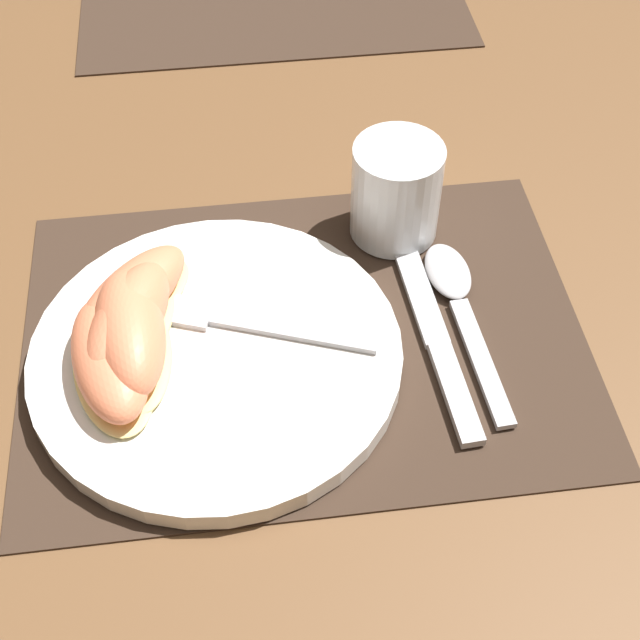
{
  "coord_description": "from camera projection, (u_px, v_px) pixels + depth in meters",
  "views": [
    {
      "loc": [
        -0.04,
        -0.42,
        0.51
      ],
      "look_at": [
        0.01,
        -0.01,
        0.02
      ],
      "focal_mm": 50.0,
      "sensor_mm": 36.0,
      "label": 1
    }
  ],
  "objects": [
    {
      "name": "ground_plane",
      "position": [
        304.0,
        336.0,
        0.66
      ],
      "size": [
        3.0,
        3.0,
        0.0
      ],
      "primitive_type": "plane",
      "color": "brown"
    },
    {
      "name": "placemat",
      "position": [
        304.0,
        335.0,
        0.66
      ],
      "size": [
        0.41,
        0.3,
        0.0
      ],
      "color": "#38281E",
      "rests_on": "ground_plane"
    },
    {
      "name": "plate",
      "position": [
        217.0,
        355.0,
        0.63
      ],
      "size": [
        0.27,
        0.27,
        0.02
      ],
      "color": "white",
      "rests_on": "placemat"
    },
    {
      "name": "juice_glass",
      "position": [
        396.0,
        196.0,
        0.7
      ],
      "size": [
        0.07,
        0.07,
        0.08
      ],
      "color": "silver",
      "rests_on": "placemat"
    },
    {
      "name": "knife",
      "position": [
        433.0,
        329.0,
        0.66
      ],
      "size": [
        0.03,
        0.22,
        0.01
      ],
      "color": "#BCBCC1",
      "rests_on": "placemat"
    },
    {
      "name": "spoon",
      "position": [
        456.0,
        294.0,
        0.68
      ],
      "size": [
        0.04,
        0.18,
        0.01
      ],
      "color": "#BCBCC1",
      "rests_on": "placemat"
    },
    {
      "name": "fork",
      "position": [
        222.0,
        318.0,
        0.64
      ],
      "size": [
        0.19,
        0.09,
        0.0
      ],
      "color": "#BCBCC1",
      "rests_on": "plate"
    },
    {
      "name": "citrus_wedge_0",
      "position": [
        133.0,
        297.0,
        0.64
      ],
      "size": [
        0.11,
        0.12,
        0.03
      ],
      "color": "#F4DB84",
      "rests_on": "plate"
    },
    {
      "name": "citrus_wedge_1",
      "position": [
        129.0,
        324.0,
        0.62
      ],
      "size": [
        0.09,
        0.12,
        0.04
      ],
      "color": "#F4DB84",
      "rests_on": "plate"
    },
    {
      "name": "citrus_wedge_2",
      "position": [
        131.0,
        335.0,
        0.61
      ],
      "size": [
        0.06,
        0.12,
        0.05
      ],
      "color": "#F4DB84",
      "rests_on": "plate"
    },
    {
      "name": "citrus_wedge_3",
      "position": [
        111.0,
        361.0,
        0.6
      ],
      "size": [
        0.08,
        0.12,
        0.04
      ],
      "color": "#F4DB84",
      "rests_on": "plate"
    }
  ]
}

